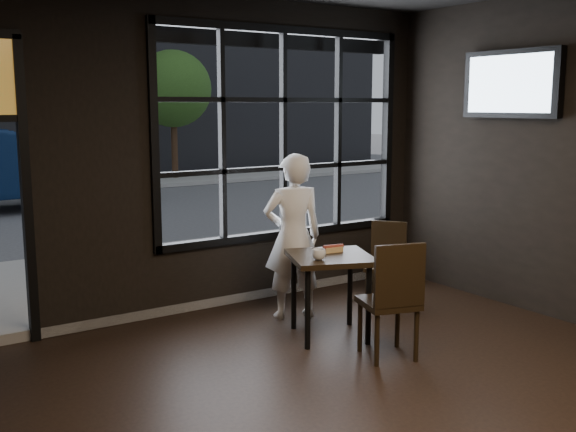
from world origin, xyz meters
TOP-DOWN VIEW (x-y plane):
  - window_frame at (1.20, 3.50)m, footprint 3.06×0.12m
  - cafe_table at (0.80, 2.10)m, footprint 0.93×0.93m
  - chair_near at (0.90, 1.43)m, footprint 0.55×0.55m
  - chair_window at (1.87, 2.56)m, footprint 0.53×0.53m
  - man at (0.84, 2.77)m, footprint 0.69×0.55m
  - hotdog at (0.89, 2.18)m, footprint 0.21×0.11m
  - cup at (0.59, 2.00)m, footprint 0.16×0.16m
  - tv at (2.93, 1.90)m, footprint 0.13×1.17m
  - navy_car at (-0.11, 11.73)m, footprint 4.81×1.94m
  - tree_right at (4.94, 14.79)m, footprint 2.11×2.11m

SIDE VIEW (x-z plane):
  - cafe_table at x=0.80m, z-range 0.00..0.77m
  - chair_window at x=1.87m, z-range 0.00..0.88m
  - chair_near at x=0.90m, z-range 0.00..1.01m
  - hotdog at x=0.89m, z-range 0.77..0.83m
  - cup at x=0.59m, z-range 0.77..0.87m
  - man at x=0.84m, z-range 0.00..1.65m
  - navy_car at x=-0.11m, z-range 0.10..1.65m
  - window_frame at x=1.20m, z-range 0.66..2.94m
  - tv at x=2.93m, z-range 1.98..2.67m
  - tree_right at x=4.94m, z-range 0.74..4.34m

